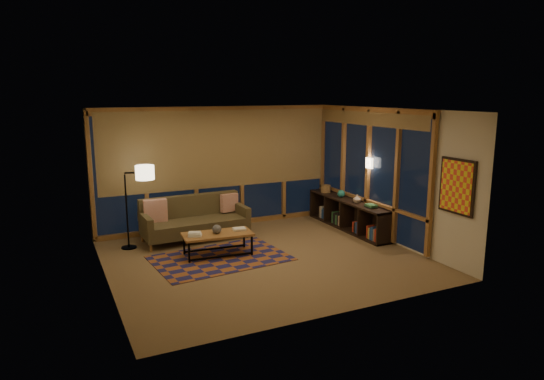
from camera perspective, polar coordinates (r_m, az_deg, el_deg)
name	(u,v)px	position (r m, az deg, el deg)	size (l,w,h in m)	color
floor	(264,258)	(9.00, -0.91, -8.05)	(5.50, 5.00, 0.01)	brown
ceiling	(264,110)	(8.49, -0.96, 9.40)	(5.50, 5.00, 0.01)	white
walls	(264,186)	(8.64, -0.93, 0.42)	(5.51, 5.01, 2.70)	beige
window_wall_back	(219,168)	(10.87, -6.25, 2.63)	(5.30, 0.16, 2.60)	olive
window_wall_right	(367,171)	(10.50, 11.12, 2.18)	(0.16, 3.70, 2.60)	olive
wall_art	(457,186)	(8.69, 20.90, 0.39)	(0.06, 0.74, 0.94)	#EF442A
wall_sconce	(369,163)	(10.32, 11.39, 3.13)	(0.12, 0.18, 0.22)	#FFEABC
sofa	(195,219)	(10.10, -9.02, -3.42)	(2.13, 0.86, 0.87)	#453825
pillow_left	(155,210)	(10.02, -13.56, -2.35)	(0.46, 0.15, 0.46)	#B73A1D
pillow_right	(229,204)	(10.51, -5.05, -1.66)	(0.38, 0.13, 0.38)	#B73A1D
area_rug	(220,258)	(9.05, -6.11, -7.96)	(2.38, 1.59, 0.01)	brown
coffee_table	(218,244)	(9.16, -6.40, -6.36)	(1.28, 0.59, 0.43)	olive
book_stack_a	(195,234)	(8.96, -9.08, -5.16)	(0.24, 0.19, 0.07)	silver
book_stack_b	(239,229)	(9.23, -3.85, -4.63)	(0.22, 0.17, 0.04)	silver
ceramic_pot	(217,229)	(9.05, -6.52, -4.58)	(0.17, 0.17, 0.17)	#2A2B2E
floor_lamp	(127,207)	(9.77, -16.74, -1.96)	(0.55, 0.36, 1.64)	black
bookshelf	(347,214)	(10.92, 8.87, -2.85)	(0.40, 2.67, 0.67)	black
basket	(326,189)	(11.55, 6.33, 0.15)	(0.23, 0.23, 0.17)	#947349
teal_bowl	(341,194)	(11.04, 8.14, -0.43)	(0.17, 0.17, 0.17)	#217B6E
vase	(357,199)	(10.55, 9.97, -1.01)	(0.18, 0.18, 0.18)	tan
shelf_book_stack	(371,206)	(10.17, 11.58, -1.89)	(0.15, 0.22, 0.06)	silver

